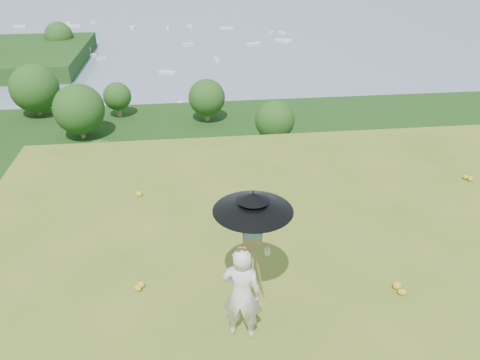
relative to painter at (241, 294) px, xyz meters
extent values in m
plane|color=#546D1F|center=(1.94, 0.33, -0.76)|extent=(14.00, 14.00, 0.00)
cube|color=#16350E|center=(1.94, 35.33, -29.76)|extent=(140.00, 56.00, 22.00)
cube|color=#656050|center=(1.94, 75.33, -36.76)|extent=(170.00, 28.00, 8.00)
plane|color=slate|center=(1.94, 240.33, -34.76)|extent=(700.00, 700.00, 0.00)
imported|color=white|center=(0.00, 0.00, 0.00)|extent=(0.64, 0.51, 1.52)
camera|label=1|loc=(-0.61, -4.91, 4.46)|focal=35.00mm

